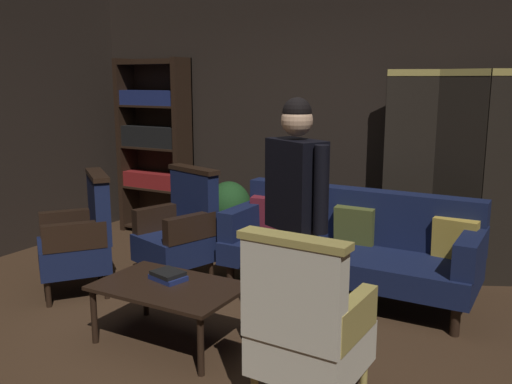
{
  "coord_description": "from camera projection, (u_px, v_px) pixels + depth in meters",
  "views": [
    {
      "loc": [
        2.09,
        -2.9,
        1.81
      ],
      "look_at": [
        0.0,
        0.8,
        0.95
      ],
      "focal_mm": 39.08,
      "sensor_mm": 36.0,
      "label": 1
    }
  ],
  "objects": [
    {
      "name": "velvet_couch",
      "position": [
        350.0,
        242.0,
        4.72
      ],
      "size": [
        2.12,
        0.78,
        0.88
      ],
      "color": "black",
      "rests_on": "ground_plane"
    },
    {
      "name": "armchair_wing_right",
      "position": [
        180.0,
        230.0,
        4.97
      ],
      "size": [
        0.73,
        0.72,
        1.04
      ],
      "color": "black",
      "rests_on": "ground_plane"
    },
    {
      "name": "coffee_table",
      "position": [
        169.0,
        291.0,
        3.84
      ],
      "size": [
        1.0,
        0.64,
        0.42
      ],
      "color": "black",
      "rests_on": "ground_plane"
    },
    {
      "name": "armchair_gilt_accent",
      "position": [
        306.0,
        327.0,
        3.03
      ],
      "size": [
        0.61,
        0.6,
        1.04
      ],
      "color": "tan",
      "rests_on": "ground_plane"
    },
    {
      "name": "book_black_cloth",
      "position": [
        168.0,
        273.0,
        3.92
      ],
      "size": [
        0.24,
        0.22,
        0.03
      ],
      "primitive_type": "cube",
      "rotation": [
        0.0,
        0.0,
        -0.24
      ],
      "color": "black",
      "rests_on": "book_navy_cloth"
    },
    {
      "name": "book_navy_cloth",
      "position": [
        168.0,
        277.0,
        3.93
      ],
      "size": [
        0.27,
        0.22,
        0.03
      ],
      "primitive_type": "cube",
      "rotation": [
        0.0,
        0.0,
        -0.23
      ],
      "color": "navy",
      "rests_on": "coffee_table"
    },
    {
      "name": "ground_plane",
      "position": [
        199.0,
        347.0,
        3.84
      ],
      "size": [
        10.0,
        10.0,
        0.0
      ],
      "primitive_type": "plane",
      "color": "#3D2819"
    },
    {
      "name": "bookshelf",
      "position": [
        155.0,
        144.0,
        6.53
      ],
      "size": [
        0.9,
        0.32,
        2.05
      ],
      "color": "black",
      "rests_on": "ground_plane"
    },
    {
      "name": "back_wall",
      "position": [
        336.0,
        121.0,
        5.65
      ],
      "size": [
        7.2,
        0.1,
        2.8
      ],
      "primitive_type": "cube",
      "color": "black",
      "rests_on": "ground_plane"
    },
    {
      "name": "standing_figure",
      "position": [
        296.0,
        204.0,
        3.57
      ],
      "size": [
        0.53,
        0.37,
        1.7
      ],
      "color": "black",
      "rests_on": "ground_plane"
    },
    {
      "name": "folding_screen",
      "position": [
        458.0,
        174.0,
        4.97
      ],
      "size": [
        1.3,
        0.27,
        1.9
      ],
      "color": "black",
      "rests_on": "ground_plane"
    },
    {
      "name": "potted_plant",
      "position": [
        229.0,
        212.0,
        5.86
      ],
      "size": [
        0.47,
        0.47,
        0.77
      ],
      "color": "brown",
      "rests_on": "ground_plane"
    },
    {
      "name": "armchair_wing_left",
      "position": [
        81.0,
        237.0,
        4.74
      ],
      "size": [
        0.81,
        0.81,
        1.04
      ],
      "color": "black",
      "rests_on": "ground_plane"
    }
  ]
}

